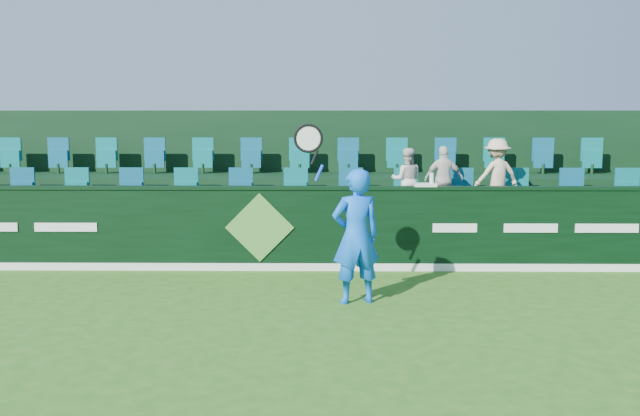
{
  "coord_description": "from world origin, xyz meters",
  "views": [
    {
      "loc": [
        1.1,
        -7.29,
        2.4
      ],
      "look_at": [
        0.97,
        2.8,
        1.15
      ],
      "focal_mm": 40.0,
      "sensor_mm": 36.0,
      "label": 1
    }
  ],
  "objects_px": {
    "spectator_middle": "(444,179)",
    "tennis_player": "(355,235)",
    "towel": "(425,185)",
    "spectator_left": "(407,180)",
    "spectator_right": "(497,175)",
    "drinks_bottle": "(432,180)"
  },
  "relations": [
    {
      "from": "spectator_right",
      "to": "drinks_bottle",
      "type": "bearing_deg",
      "value": 25.31
    },
    {
      "from": "spectator_left",
      "to": "spectator_right",
      "type": "xyz_separation_m",
      "value": [
        1.57,
        0.0,
        0.08
      ]
    },
    {
      "from": "tennis_player",
      "to": "spectator_right",
      "type": "distance_m",
      "value": 4.15
    },
    {
      "from": "spectator_middle",
      "to": "towel",
      "type": "relative_size",
      "value": 3.3
    },
    {
      "from": "spectator_left",
      "to": "spectator_right",
      "type": "bearing_deg",
      "value": -176.12
    },
    {
      "from": "spectator_right",
      "to": "drinks_bottle",
      "type": "relative_size",
      "value": 5.84
    },
    {
      "from": "spectator_right",
      "to": "drinks_bottle",
      "type": "height_order",
      "value": "spectator_right"
    },
    {
      "from": "spectator_left",
      "to": "spectator_middle",
      "type": "bearing_deg",
      "value": -176.12
    },
    {
      "from": "spectator_left",
      "to": "spectator_middle",
      "type": "xyz_separation_m",
      "value": [
        0.65,
        0.0,
        0.02
      ]
    },
    {
      "from": "spectator_left",
      "to": "spectator_middle",
      "type": "relative_size",
      "value": 0.97
    },
    {
      "from": "spectator_middle",
      "to": "spectator_right",
      "type": "bearing_deg",
      "value": 175.62
    },
    {
      "from": "spectator_middle",
      "to": "towel",
      "type": "xyz_separation_m",
      "value": [
        -0.47,
        -1.12,
        -0.0
      ]
    },
    {
      "from": "tennis_player",
      "to": "spectator_left",
      "type": "xyz_separation_m",
      "value": [
        1.01,
        3.21,
        0.45
      ]
    },
    {
      "from": "towel",
      "to": "spectator_middle",
      "type": "bearing_deg",
      "value": 67.12
    },
    {
      "from": "spectator_left",
      "to": "towel",
      "type": "bearing_deg",
      "value": 102.68
    },
    {
      "from": "spectator_middle",
      "to": "tennis_player",
      "type": "bearing_deg",
      "value": 58.27
    },
    {
      "from": "spectator_right",
      "to": "drinks_bottle",
      "type": "xyz_separation_m",
      "value": [
        -1.29,
        -1.12,
        0.02
      ]
    },
    {
      "from": "drinks_bottle",
      "to": "towel",
      "type": "bearing_deg",
      "value": 180.0
    },
    {
      "from": "tennis_player",
      "to": "spectator_middle",
      "type": "distance_m",
      "value": 3.64
    },
    {
      "from": "drinks_bottle",
      "to": "spectator_left",
      "type": "bearing_deg",
      "value": 103.72
    },
    {
      "from": "spectator_left",
      "to": "spectator_right",
      "type": "distance_m",
      "value": 1.57
    },
    {
      "from": "tennis_player",
      "to": "spectator_right",
      "type": "bearing_deg",
      "value": 51.19
    }
  ]
}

